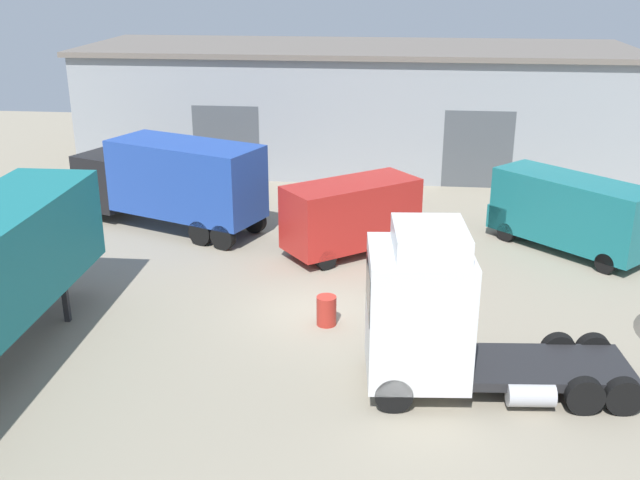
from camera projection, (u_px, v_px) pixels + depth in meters
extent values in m
plane|color=gray|center=(317.00, 311.00, 22.65)|extent=(60.00, 60.00, 0.00)
cube|color=#93999E|center=(356.00, 107.00, 38.70)|extent=(26.90, 8.60, 5.75)
cube|color=#70665B|center=(357.00, 48.00, 37.66)|extent=(27.40, 9.10, 0.25)
cube|color=#4C5156|center=(226.00, 143.00, 35.69)|extent=(3.20, 0.08, 3.60)
cube|color=#4C5156|center=(478.00, 150.00, 34.50)|extent=(3.20, 0.08, 3.60)
cube|color=silver|center=(418.00, 312.00, 17.93)|extent=(2.60, 2.69, 3.17)
cube|color=silver|center=(430.00, 239.00, 17.28)|extent=(1.85, 2.23, 0.60)
cube|color=black|center=(370.00, 287.00, 17.74)|extent=(0.26, 2.10, 1.14)
cube|color=#232326|center=(546.00, 367.00, 18.38)|extent=(4.19, 2.33, 0.24)
cylinder|color=#B2B2B7|center=(531.00, 395.00, 17.51)|extent=(1.14, 0.65, 0.56)
cylinder|color=black|center=(394.00, 394.00, 17.47)|extent=(0.93, 0.38, 0.91)
cylinder|color=black|center=(388.00, 348.00, 19.53)|extent=(0.93, 0.38, 0.91)
cylinder|color=black|center=(585.00, 396.00, 17.38)|extent=(0.93, 0.38, 0.91)
cylinder|color=black|center=(558.00, 350.00, 19.44)|extent=(0.93, 0.38, 0.91)
cylinder|color=black|center=(624.00, 396.00, 17.36)|extent=(0.93, 0.38, 0.91)
cylinder|color=black|center=(593.00, 350.00, 19.42)|extent=(0.93, 0.38, 0.91)
cube|color=#232326|center=(14.00, 301.00, 21.98)|extent=(0.16, 0.16, 1.11)
cube|color=#232326|center=(66.00, 304.00, 21.84)|extent=(0.16, 0.16, 1.11)
cube|color=red|center=(351.00, 213.00, 26.72)|extent=(5.06, 4.58, 2.27)
cube|color=red|center=(397.00, 221.00, 28.00)|extent=(1.94, 2.13, 0.90)
cube|color=black|center=(389.00, 194.00, 27.40)|extent=(1.10, 1.37, 0.82)
cylinder|color=black|center=(374.00, 228.00, 28.61)|extent=(0.75, 0.68, 0.72)
cylinder|color=black|center=(401.00, 242.00, 27.26)|extent=(0.75, 0.68, 0.72)
cylinder|color=black|center=(300.00, 244.00, 26.98)|extent=(0.75, 0.68, 0.72)
cylinder|color=black|center=(326.00, 259.00, 25.63)|extent=(0.75, 0.68, 0.72)
cube|color=black|center=(111.00, 179.00, 30.66)|extent=(2.67, 2.94, 2.20)
cube|color=black|center=(93.00, 167.00, 30.93)|extent=(0.84, 1.90, 0.88)
cube|color=#2347A3|center=(186.00, 178.00, 28.72)|extent=(6.42, 4.48, 2.79)
cylinder|color=black|center=(87.00, 210.00, 30.38)|extent=(1.00, 0.64, 0.95)
cylinder|color=black|center=(122.00, 196.00, 32.11)|extent=(1.00, 0.64, 0.95)
cylinder|color=black|center=(201.00, 233.00, 27.81)|extent=(1.00, 0.64, 0.95)
cylinder|color=black|center=(233.00, 217.00, 29.55)|extent=(1.00, 0.64, 0.95)
cylinder|color=black|center=(223.00, 237.00, 27.37)|extent=(1.00, 0.64, 0.95)
cylinder|color=black|center=(254.00, 221.00, 29.10)|extent=(1.00, 0.64, 0.95)
cube|color=#197075|center=(571.00, 210.00, 26.89)|extent=(5.48, 5.39, 2.37)
cube|color=#197075|center=(512.00, 213.00, 28.94)|extent=(2.04, 2.06, 0.90)
cube|color=black|center=(524.00, 185.00, 28.23)|extent=(1.23, 1.26, 0.85)
cylinder|color=black|center=(507.00, 232.00, 28.26)|extent=(0.73, 0.72, 0.72)
cylinder|color=black|center=(534.00, 222.00, 29.28)|extent=(0.73, 0.72, 0.72)
cylinder|color=black|center=(606.00, 263.00, 25.32)|extent=(0.73, 0.72, 0.72)
cylinder|color=black|center=(632.00, 251.00, 26.34)|extent=(0.73, 0.72, 0.72)
cylinder|color=#B22D23|center=(326.00, 311.00, 21.67)|extent=(0.58, 0.58, 0.88)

